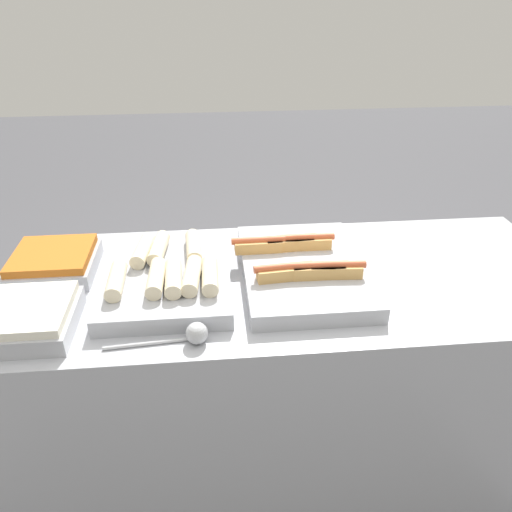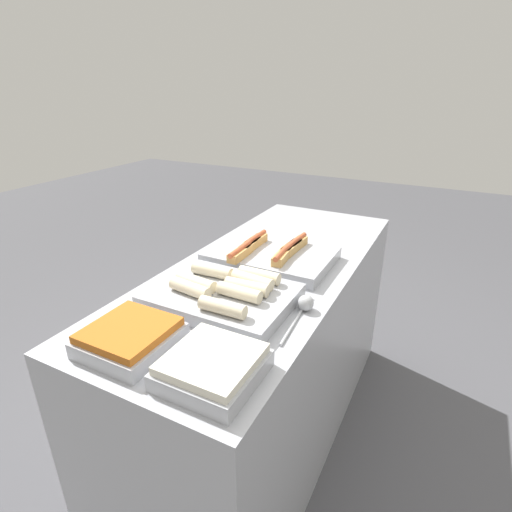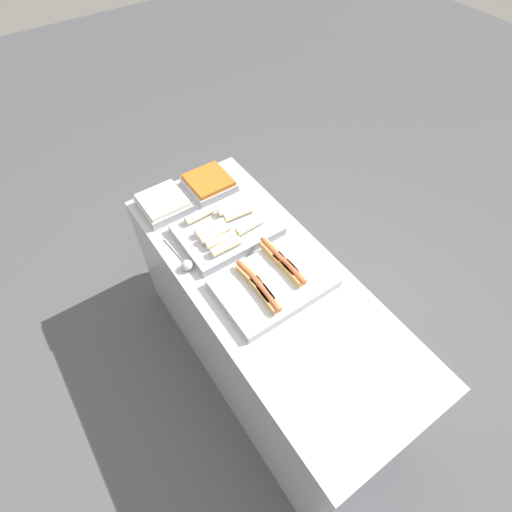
{
  "view_description": "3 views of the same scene",
  "coord_description": "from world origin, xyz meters",
  "px_view_note": "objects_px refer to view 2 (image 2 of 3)",
  "views": [
    {
      "loc": [
        -0.22,
        -1.28,
        1.73
      ],
      "look_at": [
        -0.1,
        0.0,
        1.0
      ],
      "focal_mm": 35.0,
      "sensor_mm": 36.0,
      "label": 1
    },
    {
      "loc": [
        -1.42,
        -0.68,
        1.64
      ],
      "look_at": [
        -0.1,
        0.0,
        1.0
      ],
      "focal_mm": 28.0,
      "sensor_mm": 36.0,
      "label": 2
    },
    {
      "loc": [
        0.86,
        -0.66,
        2.49
      ],
      "look_at": [
        -0.1,
        0.0,
        1.0
      ],
      "focal_mm": 28.0,
      "sensor_mm": 36.0,
      "label": 3
    }
  ],
  "objects_px": {
    "tray_hotdogs": "(271,254)",
    "tray_side_back": "(130,338)",
    "tray_wraps": "(223,294)",
    "tray_side_front": "(213,367)",
    "serving_spoon_near": "(304,305)"
  },
  "relations": [
    {
      "from": "tray_side_front",
      "to": "tray_side_back",
      "type": "bearing_deg",
      "value": 90.0
    },
    {
      "from": "serving_spoon_near",
      "to": "tray_side_front",
      "type": "bearing_deg",
      "value": 167.53
    },
    {
      "from": "tray_wraps",
      "to": "tray_side_back",
      "type": "distance_m",
      "value": 0.37
    },
    {
      "from": "tray_hotdogs",
      "to": "serving_spoon_near",
      "type": "xyz_separation_m",
      "value": [
        -0.33,
        -0.28,
        -0.01
      ]
    },
    {
      "from": "tray_side_front",
      "to": "serving_spoon_near",
      "type": "relative_size",
      "value": 0.95
    },
    {
      "from": "tray_wraps",
      "to": "tray_side_back",
      "type": "xyz_separation_m",
      "value": [
        -0.35,
        0.1,
        -0.0
      ]
    },
    {
      "from": "tray_side_back",
      "to": "serving_spoon_near",
      "type": "relative_size",
      "value": 0.95
    },
    {
      "from": "tray_wraps",
      "to": "serving_spoon_near",
      "type": "bearing_deg",
      "value": -75.24
    },
    {
      "from": "tray_side_front",
      "to": "serving_spoon_near",
      "type": "height_order",
      "value": "tray_side_front"
    },
    {
      "from": "tray_side_back",
      "to": "tray_side_front",
      "type": "bearing_deg",
      "value": -90.0
    },
    {
      "from": "tray_side_front",
      "to": "serving_spoon_near",
      "type": "xyz_separation_m",
      "value": [
        0.43,
        -0.09,
        -0.01
      ]
    },
    {
      "from": "tray_wraps",
      "to": "tray_side_back",
      "type": "relative_size",
      "value": 1.99
    },
    {
      "from": "tray_hotdogs",
      "to": "tray_side_front",
      "type": "bearing_deg",
      "value": -165.92
    },
    {
      "from": "tray_hotdogs",
      "to": "tray_side_back",
      "type": "xyz_separation_m",
      "value": [
        -0.76,
        0.1,
        0.0
      ]
    },
    {
      "from": "tray_wraps",
      "to": "tray_side_front",
      "type": "height_order",
      "value": "tray_wraps"
    }
  ]
}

